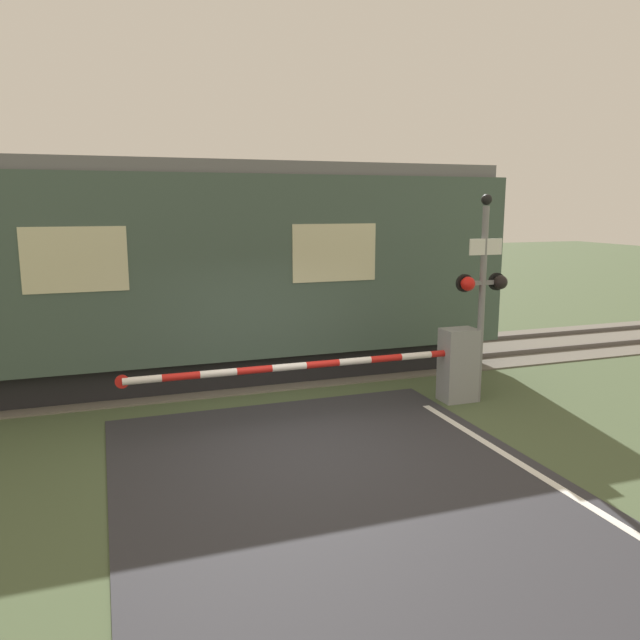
{
  "coord_description": "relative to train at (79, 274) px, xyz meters",
  "views": [
    {
      "loc": [
        -2.59,
        -7.95,
        3.37
      ],
      "look_at": [
        0.81,
        1.76,
        1.47
      ],
      "focal_mm": 35.0,
      "sensor_mm": 36.0,
      "label": 1
    }
  ],
  "objects": [
    {
      "name": "crossing_barrier",
      "position": [
        5.67,
        -3.13,
        -1.44
      ],
      "size": [
        5.97,
        0.44,
        1.28
      ],
      "color": "gray",
      "rests_on": "ground_plane"
    },
    {
      "name": "ground_plane",
      "position": [
        3.0,
        -4.28,
        -2.12
      ],
      "size": [
        80.0,
        80.0,
        0.0
      ],
      "primitive_type": "plane",
      "color": "#475638"
    },
    {
      "name": "signal_post",
      "position": [
        6.44,
        -3.3,
        -0.1
      ],
      "size": [
        0.94,
        0.26,
        3.55
      ],
      "color": "gray",
      "rests_on": "ground_plane"
    },
    {
      "name": "track_bed",
      "position": [
        3.0,
        0.0,
        -2.1
      ],
      "size": [
        36.0,
        3.2,
        0.13
      ],
      "color": "#666056",
      "rests_on": "ground_plane"
    },
    {
      "name": "train",
      "position": [
        0.0,
        0.0,
        0.0
      ],
      "size": [
        16.25,
        2.91,
        4.15
      ],
      "color": "black",
      "rests_on": "ground_plane"
    }
  ]
}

